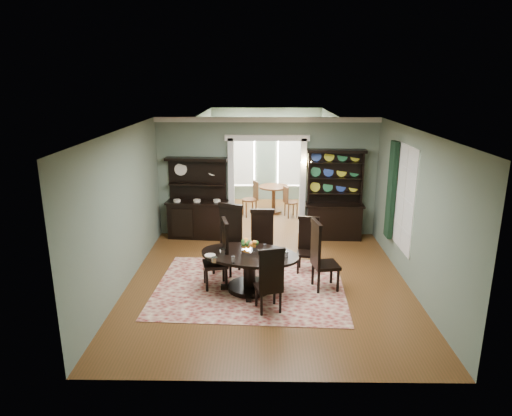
{
  "coord_description": "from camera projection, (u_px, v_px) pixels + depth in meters",
  "views": [
    {
      "loc": [
        -0.11,
        -8.23,
        3.93
      ],
      "look_at": [
        -0.24,
        0.6,
        1.39
      ],
      "focal_mm": 32.0,
      "sensor_mm": 36.0,
      "label": 1
    }
  ],
  "objects": [
    {
      "name": "rug",
      "position": [
        250.0,
        287.0,
        8.84
      ],
      "size": [
        3.75,
        3.01,
        0.01
      ],
      "primitive_type": "cube",
      "rotation": [
        0.0,
        0.0,
        -0.05
      ],
      "color": "maroon",
      "rests_on": "floor"
    },
    {
      "name": "sideboard",
      "position": [
        198.0,
        210.0,
        11.48
      ],
      "size": [
        1.58,
        0.66,
        2.03
      ],
      "rotation": [
        0.0,
        0.0,
        -0.08
      ],
      "color": "black",
      "rests_on": "floor"
    },
    {
      "name": "chair_near",
      "position": [
        270.0,
        279.0,
        7.72
      ],
      "size": [
        0.55,
        0.53,
        1.21
      ],
      "rotation": [
        0.0,
        0.0,
        0.28
      ],
      "color": "black",
      "rests_on": "rug"
    },
    {
      "name": "chair_far_left",
      "position": [
        229.0,
        236.0,
        9.44
      ],
      "size": [
        0.69,
        0.67,
        1.43
      ],
      "rotation": [
        0.0,
        0.0,
        2.72
      ],
      "color": "black",
      "rests_on": "rug"
    },
    {
      "name": "doorway_trim",
      "position": [
        267.0,
        173.0,
        11.43
      ],
      "size": [
        2.08,
        0.25,
        2.57
      ],
      "color": "silver",
      "rests_on": "floor"
    },
    {
      "name": "right_window",
      "position": [
        398.0,
        194.0,
        9.41
      ],
      "size": [
        0.15,
        1.47,
        2.12
      ],
      "color": "white",
      "rests_on": "wall_right"
    },
    {
      "name": "chair_far_right",
      "position": [
        308.0,
        243.0,
        9.49
      ],
      "size": [
        0.5,
        0.48,
        1.16
      ],
      "rotation": [
        0.0,
        0.0,
        2.94
      ],
      "color": "black",
      "rests_on": "rug"
    },
    {
      "name": "parlor_chair_left",
      "position": [
        252.0,
        197.0,
        13.3
      ],
      "size": [
        0.48,
        0.47,
        1.03
      ],
      "rotation": [
        0.0,
        0.0,
        1.94
      ],
      "color": "brown",
      "rests_on": "parlor_floor"
    },
    {
      "name": "wall_sconce",
      "position": [
        306.0,
        163.0,
        11.19
      ],
      "size": [
        0.27,
        0.21,
        0.21
      ],
      "color": "#AF962E",
      "rests_on": "back_wall_right"
    },
    {
      "name": "dining_table",
      "position": [
        249.0,
        265.0,
        8.62
      ],
      "size": [
        2.13,
        2.13,
        0.74
      ],
      "rotation": [
        0.0,
        0.0,
        -0.26
      ],
      "color": "black",
      "rests_on": "rug"
    },
    {
      "name": "welsh_dresser",
      "position": [
        334.0,
        207.0,
        11.39
      ],
      "size": [
        1.45,
        0.57,
        2.24
      ],
      "rotation": [
        0.0,
        0.0,
        -0.03
      ],
      "color": "black",
      "rests_on": "floor"
    },
    {
      "name": "chair_far_mid",
      "position": [
        262.0,
        239.0,
        9.47
      ],
      "size": [
        0.51,
        0.47,
        1.31
      ],
      "rotation": [
        0.0,
        0.0,
        3.12
      ],
      "color": "black",
      "rests_on": "rug"
    },
    {
      "name": "parlor_chair_right",
      "position": [
        289.0,
        201.0,
        13.17
      ],
      "size": [
        0.43,
        0.42,
        0.91
      ],
      "rotation": [
        0.0,
        0.0,
        -1.22
      ],
      "color": "brown",
      "rests_on": "parlor_floor"
    },
    {
      "name": "chair_end_left",
      "position": [
        221.0,
        252.0,
        8.71
      ],
      "size": [
        0.57,
        0.59,
        1.34
      ],
      "rotation": [
        0.0,
        0.0,
        1.8
      ],
      "color": "black",
      "rests_on": "rug"
    },
    {
      "name": "centerpiece",
      "position": [
        250.0,
        249.0,
        8.57
      ],
      "size": [
        1.58,
        1.01,
        0.26
      ],
      "color": "white",
      "rests_on": "dining_table"
    },
    {
      "name": "parlor",
      "position": [
        266.0,
        159.0,
        13.89
      ],
      "size": [
        3.51,
        3.5,
        3.01
      ],
      "color": "brown",
      "rests_on": "ground"
    },
    {
      "name": "chair_end_right",
      "position": [
        320.0,
        254.0,
        8.59
      ],
      "size": [
        0.57,
        0.59,
        1.37
      ],
      "rotation": [
        0.0,
        0.0,
        -1.38
      ],
      "color": "black",
      "rests_on": "rug"
    },
    {
      "name": "parlor_table",
      "position": [
        274.0,
        195.0,
        13.6
      ],
      "size": [
        0.88,
        0.88,
        0.82
      ],
      "color": "brown",
      "rests_on": "parlor_floor"
    },
    {
      "name": "room",
      "position": [
        268.0,
        207.0,
        8.6
      ],
      "size": [
        5.51,
        6.01,
        3.01
      ],
      "color": "brown",
      "rests_on": "ground"
    }
  ]
}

